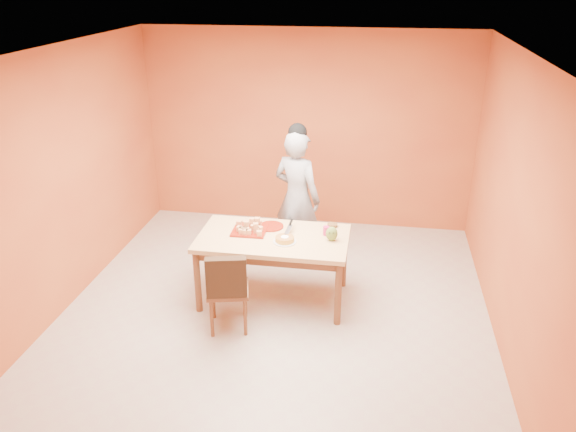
% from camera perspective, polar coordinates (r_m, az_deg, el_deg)
% --- Properties ---
extents(floor, '(5.00, 5.00, 0.00)m').
position_cam_1_polar(floor, '(6.05, -1.40, -10.03)').
color(floor, '#B9B39E').
rests_on(floor, ground).
extents(ceiling, '(5.00, 5.00, 0.00)m').
position_cam_1_polar(ceiling, '(5.07, -1.71, 16.20)').
color(ceiling, silver).
rests_on(ceiling, wall_back).
extents(wall_back, '(4.50, 0.00, 4.50)m').
position_cam_1_polar(wall_back, '(7.77, 1.97, 8.71)').
color(wall_back, '#BA5E2B').
rests_on(wall_back, floor).
extents(wall_left, '(0.00, 5.00, 5.00)m').
position_cam_1_polar(wall_left, '(6.23, -22.35, 3.03)').
color(wall_left, '#BA5E2B').
rests_on(wall_left, floor).
extents(wall_right, '(0.00, 5.00, 5.00)m').
position_cam_1_polar(wall_right, '(5.49, 22.22, 0.33)').
color(wall_right, '#BA5E2B').
rests_on(wall_right, floor).
extents(dining_table, '(1.60, 0.90, 0.76)m').
position_cam_1_polar(dining_table, '(6.02, -1.51, -2.89)').
color(dining_table, '#DCB873').
rests_on(dining_table, floor).
extents(dining_chair, '(0.50, 0.56, 0.89)m').
position_cam_1_polar(dining_chair, '(5.65, -6.19, -7.29)').
color(dining_chair, brown).
rests_on(dining_chair, floor).
extents(pastry_pile, '(0.33, 0.33, 0.11)m').
position_cam_1_polar(pastry_pile, '(6.08, -3.91, -0.89)').
color(pastry_pile, tan).
rests_on(pastry_pile, pastry_platter).
extents(person, '(0.72, 0.62, 1.68)m').
position_cam_1_polar(person, '(6.76, 0.93, 1.84)').
color(person, gray).
rests_on(person, floor).
extents(pastry_platter, '(0.37, 0.37, 0.02)m').
position_cam_1_polar(pastry_platter, '(6.11, -3.90, -1.44)').
color(pastry_platter, maroon).
rests_on(pastry_platter, dining_table).
extents(red_dinner_plate, '(0.29, 0.29, 0.02)m').
position_cam_1_polar(red_dinner_plate, '(6.19, -1.75, -1.05)').
color(red_dinner_plate, maroon).
rests_on(red_dinner_plate, dining_table).
extents(white_cake_plate, '(0.28, 0.28, 0.01)m').
position_cam_1_polar(white_cake_plate, '(5.86, -0.33, -2.61)').
color(white_cake_plate, silver).
rests_on(white_cake_plate, dining_table).
extents(sponge_cake, '(0.25, 0.25, 0.04)m').
position_cam_1_polar(sponge_cake, '(5.84, -0.33, -2.36)').
color(sponge_cake, gold).
rests_on(sponge_cake, white_cake_plate).
extents(cake_server, '(0.05, 0.24, 0.01)m').
position_cam_1_polar(cake_server, '(5.99, 0.05, -1.36)').
color(cake_server, silver).
rests_on(cake_server, sponge_cake).
extents(egg_ornament, '(0.15, 0.14, 0.16)m').
position_cam_1_polar(egg_ornament, '(5.87, 4.46, -1.81)').
color(egg_ornament, olive).
rests_on(egg_ornament, dining_table).
extents(magenta_glass, '(0.07, 0.07, 0.10)m').
position_cam_1_polar(magenta_glass, '(6.01, 3.89, -1.50)').
color(magenta_glass, '#B91B56').
rests_on(magenta_glass, dining_table).
extents(checker_tin, '(0.14, 0.14, 0.03)m').
position_cam_1_polar(checker_tin, '(6.22, 4.53, -0.94)').
color(checker_tin, '#3C2210').
rests_on(checker_tin, dining_table).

